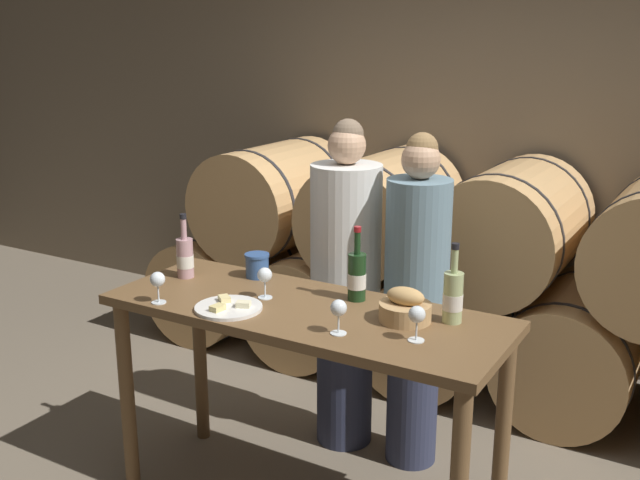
{
  "coord_description": "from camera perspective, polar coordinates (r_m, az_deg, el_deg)",
  "views": [
    {
      "loc": [
        1.47,
        -2.39,
        1.98
      ],
      "look_at": [
        0.0,
        0.12,
        1.17
      ],
      "focal_mm": 42.0,
      "sensor_mm": 36.0,
      "label": 1
    }
  ],
  "objects": [
    {
      "name": "wine_glass_center",
      "position": [
        2.71,
        1.43,
        -5.32
      ],
      "size": [
        0.06,
        0.06,
        0.13
      ],
      "color": "white",
      "rests_on": "tasting_table"
    },
    {
      "name": "person_left",
      "position": [
        3.59,
        1.95,
        -3.5
      ],
      "size": [
        0.34,
        0.34,
        1.61
      ],
      "color": "#2D334C",
      "rests_on": "ground_plane"
    },
    {
      "name": "blue_crock",
      "position": [
        3.36,
        -4.81,
        -1.86
      ],
      "size": [
        0.11,
        0.11,
        0.11
      ],
      "color": "#335693",
      "rests_on": "tasting_table"
    },
    {
      "name": "stone_wall_back",
      "position": [
        4.76,
        12.44,
        10.54
      ],
      "size": [
        10.0,
        0.12,
        3.2
      ],
      "color": "gray",
      "rests_on": "ground_plane"
    },
    {
      "name": "wine_bottle_white",
      "position": [
        2.86,
        10.1,
        -4.25
      ],
      "size": [
        0.08,
        0.08,
        0.31
      ],
      "color": "#ADBC7F",
      "rests_on": "tasting_table"
    },
    {
      "name": "wine_glass_far_left",
      "position": [
        3.09,
        -12.27,
        -3.06
      ],
      "size": [
        0.06,
        0.06,
        0.13
      ],
      "color": "white",
      "rests_on": "tasting_table"
    },
    {
      "name": "wine_bottle_red",
      "position": [
        3.05,
        2.83,
        -2.75
      ],
      "size": [
        0.08,
        0.08,
        0.31
      ],
      "color": "#193819",
      "rests_on": "tasting_table"
    },
    {
      "name": "tasting_table",
      "position": [
        3.05,
        -1.19,
        -7.64
      ],
      "size": [
        1.64,
        0.62,
        0.92
      ],
      "color": "brown",
      "rests_on": "ground_plane"
    },
    {
      "name": "bread_basket",
      "position": [
        2.86,
        6.51,
        -5.18
      ],
      "size": [
        0.2,
        0.2,
        0.13
      ],
      "color": "tan",
      "rests_on": "tasting_table"
    },
    {
      "name": "wine_bottle_rose",
      "position": [
        3.39,
        -10.25,
        -1.28
      ],
      "size": [
        0.08,
        0.08,
        0.29
      ],
      "color": "#BC8E93",
      "rests_on": "tasting_table"
    },
    {
      "name": "wine_glass_left",
      "position": [
        3.08,
        -4.23,
        -2.78
      ],
      "size": [
        0.06,
        0.06,
        0.13
      ],
      "color": "white",
      "rests_on": "tasting_table"
    },
    {
      "name": "cheese_plate",
      "position": [
        3.0,
        -6.98,
        -5.11
      ],
      "size": [
        0.27,
        0.27,
        0.04
      ],
      "color": "white",
      "rests_on": "tasting_table"
    },
    {
      "name": "barrel_stack",
      "position": [
        4.4,
        9.28,
        -2.79
      ],
      "size": [
        3.8,
        0.94,
        1.31
      ],
      "color": "tan",
      "rests_on": "ground_plane"
    },
    {
      "name": "person_right",
      "position": [
        3.44,
        7.31,
        -4.61
      ],
      "size": [
        0.29,
        0.29,
        1.57
      ],
      "color": "#2D334C",
      "rests_on": "ground_plane"
    },
    {
      "name": "wine_glass_right",
      "position": [
        2.67,
        7.4,
        -5.77
      ],
      "size": [
        0.06,
        0.06,
        0.13
      ],
      "color": "white",
      "rests_on": "tasting_table"
    }
  ]
}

